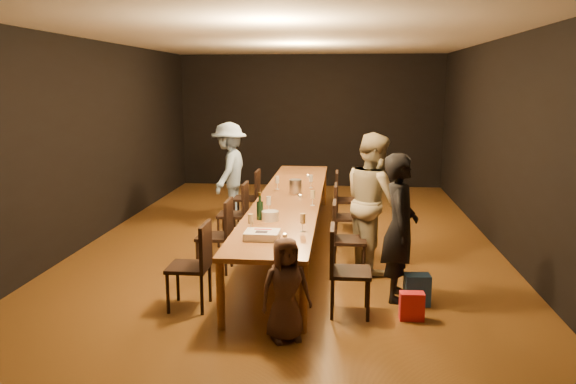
# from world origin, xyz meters

# --- Properties ---
(ground) EXTENTS (10.00, 10.00, 0.00)m
(ground) POSITION_xyz_m (0.00, 0.00, 0.00)
(ground) COLOR #452711
(ground) RESTS_ON ground
(room_shell) EXTENTS (6.04, 10.04, 3.02)m
(room_shell) POSITION_xyz_m (0.00, 0.00, 2.08)
(room_shell) COLOR black
(room_shell) RESTS_ON ground
(table) EXTENTS (0.90, 6.00, 0.75)m
(table) POSITION_xyz_m (0.00, 0.00, 0.70)
(table) COLOR brown
(table) RESTS_ON ground
(chair_right_0) EXTENTS (0.42, 0.42, 0.93)m
(chair_right_0) POSITION_xyz_m (0.85, -2.40, 0.47)
(chair_right_0) COLOR black
(chair_right_0) RESTS_ON ground
(chair_right_1) EXTENTS (0.42, 0.42, 0.93)m
(chair_right_1) POSITION_xyz_m (0.85, -1.20, 0.47)
(chair_right_1) COLOR black
(chair_right_1) RESTS_ON ground
(chair_right_2) EXTENTS (0.42, 0.42, 0.93)m
(chair_right_2) POSITION_xyz_m (0.85, 0.00, 0.47)
(chair_right_2) COLOR black
(chair_right_2) RESTS_ON ground
(chair_right_3) EXTENTS (0.42, 0.42, 0.93)m
(chair_right_3) POSITION_xyz_m (0.85, 1.20, 0.47)
(chair_right_3) COLOR black
(chair_right_3) RESTS_ON ground
(chair_left_0) EXTENTS (0.42, 0.42, 0.93)m
(chair_left_0) POSITION_xyz_m (-0.85, -2.40, 0.47)
(chair_left_0) COLOR black
(chair_left_0) RESTS_ON ground
(chair_left_1) EXTENTS (0.42, 0.42, 0.93)m
(chair_left_1) POSITION_xyz_m (-0.85, -1.20, 0.47)
(chair_left_1) COLOR black
(chair_left_1) RESTS_ON ground
(chair_left_2) EXTENTS (0.42, 0.42, 0.93)m
(chair_left_2) POSITION_xyz_m (-0.85, 0.00, 0.47)
(chair_left_2) COLOR black
(chair_left_2) RESTS_ON ground
(chair_left_3) EXTENTS (0.42, 0.42, 0.93)m
(chair_left_3) POSITION_xyz_m (-0.85, 1.20, 0.47)
(chair_left_3) COLOR black
(chair_left_3) RESTS_ON ground
(woman_birthday) EXTENTS (0.45, 0.63, 1.63)m
(woman_birthday) POSITION_xyz_m (1.38, -1.92, 0.81)
(woman_birthday) COLOR black
(woman_birthday) RESTS_ON ground
(woman_tan) EXTENTS (0.93, 1.04, 1.76)m
(woman_tan) POSITION_xyz_m (1.15, -0.89, 0.88)
(woman_tan) COLOR #BAAE8B
(woman_tan) RESTS_ON ground
(man_blue) EXTENTS (0.75, 1.16, 1.70)m
(man_blue) POSITION_xyz_m (-1.22, 1.62, 0.85)
(man_blue) COLOR #8CAED9
(man_blue) RESTS_ON ground
(child) EXTENTS (0.56, 0.48, 0.98)m
(child) POSITION_xyz_m (0.25, -3.05, 0.49)
(child) COLOR #462F27
(child) RESTS_ON ground
(gift_bag_red) EXTENTS (0.25, 0.14, 0.29)m
(gift_bag_red) POSITION_xyz_m (1.47, -2.49, 0.14)
(gift_bag_red) COLOR red
(gift_bag_red) RESTS_ON ground
(gift_bag_blue) EXTENTS (0.29, 0.20, 0.34)m
(gift_bag_blue) POSITION_xyz_m (1.58, -2.08, 0.17)
(gift_bag_blue) COLOR #2554A2
(gift_bag_blue) RESTS_ON ground
(birthday_cake) EXTENTS (0.37, 0.30, 0.09)m
(birthday_cake) POSITION_xyz_m (-0.08, -2.29, 0.79)
(birthday_cake) COLOR white
(birthday_cake) RESTS_ON table
(plate_stack) EXTENTS (0.25, 0.25, 0.11)m
(plate_stack) POSITION_xyz_m (-0.10, -1.49, 0.81)
(plate_stack) COLOR silver
(plate_stack) RESTS_ON table
(champagne_bottle) EXTENTS (0.10, 0.10, 0.33)m
(champagne_bottle) POSITION_xyz_m (-0.23, -1.45, 0.92)
(champagne_bottle) COLOR black
(champagne_bottle) RESTS_ON table
(ice_bucket) EXTENTS (0.24, 0.24, 0.20)m
(ice_bucket) POSITION_xyz_m (0.06, 0.24, 0.85)
(ice_bucket) COLOR silver
(ice_bucket) RESTS_ON table
(wineglass_0) EXTENTS (0.06, 0.06, 0.21)m
(wineglass_0) POSITION_xyz_m (-0.24, -2.04, 0.85)
(wineglass_0) COLOR beige
(wineglass_0) RESTS_ON table
(wineglass_1) EXTENTS (0.06, 0.06, 0.21)m
(wineglass_1) POSITION_xyz_m (0.33, -1.96, 0.85)
(wineglass_1) COLOR beige
(wineglass_1) RESTS_ON table
(wineglass_2) EXTENTS (0.06, 0.06, 0.21)m
(wineglass_2) POSITION_xyz_m (-0.17, -1.07, 0.85)
(wineglass_2) COLOR silver
(wineglass_2) RESTS_ON table
(wineglass_3) EXTENTS (0.06, 0.06, 0.21)m
(wineglass_3) POSITION_xyz_m (0.36, -0.61, 0.85)
(wineglass_3) COLOR beige
(wineglass_3) RESTS_ON table
(wineglass_4) EXTENTS (0.06, 0.06, 0.21)m
(wineglass_4) POSITION_xyz_m (-0.24, 0.51, 0.85)
(wineglass_4) COLOR silver
(wineglass_4) RESTS_ON table
(wineglass_5) EXTENTS (0.06, 0.06, 0.21)m
(wineglass_5) POSITION_xyz_m (0.26, 0.67, 0.85)
(wineglass_5) COLOR silver
(wineglass_5) RESTS_ON table
(tealight_near) EXTENTS (0.05, 0.05, 0.03)m
(tealight_near) POSITION_xyz_m (0.15, -2.19, 0.77)
(tealight_near) COLOR #B2B7B2
(tealight_near) RESTS_ON table
(tealight_mid) EXTENTS (0.05, 0.05, 0.03)m
(tealight_mid) POSITION_xyz_m (0.15, -0.06, 0.77)
(tealight_mid) COLOR #B2B7B2
(tealight_mid) RESTS_ON table
(tealight_far) EXTENTS (0.05, 0.05, 0.03)m
(tealight_far) POSITION_xyz_m (0.15, 1.74, 0.77)
(tealight_far) COLOR #B2B7B2
(tealight_far) RESTS_ON table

